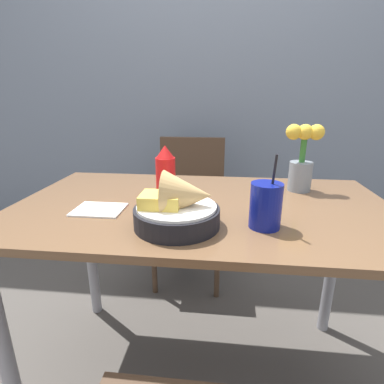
{
  "coord_description": "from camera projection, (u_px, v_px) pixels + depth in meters",
  "views": [
    {
      "loc": [
        0.07,
        -0.97,
        1.11
      ],
      "look_at": [
        -0.03,
        -0.06,
        0.81
      ],
      "focal_mm": 28.0,
      "sensor_mm": 36.0,
      "label": 1
    }
  ],
  "objects": [
    {
      "name": "chair_far_window",
      "position": [
        191.0,
        195.0,
        1.85
      ],
      "size": [
        0.4,
        0.4,
        0.86
      ],
      "color": "#473323",
      "rests_on": "ground_plane"
    },
    {
      "name": "wall_window",
      "position": [
        217.0,
        65.0,
        2.01
      ],
      "size": [
        7.0,
        0.06,
        2.6
      ],
      "color": "slate",
      "rests_on": "ground_plane"
    },
    {
      "name": "ketchup_bottle",
      "position": [
        166.0,
        176.0,
        1.02
      ],
      "size": [
        0.07,
        0.07,
        0.2
      ],
      "color": "red",
      "rests_on": "dining_table"
    },
    {
      "name": "flower_vase",
      "position": [
        302.0,
        158.0,
        1.14
      ],
      "size": [
        0.14,
        0.09,
        0.26
      ],
      "color": "gray",
      "rests_on": "dining_table"
    },
    {
      "name": "dining_table",
      "position": [
        202.0,
        231.0,
        1.06
      ],
      "size": [
        1.29,
        0.74,
        0.75
      ],
      "color": "brown",
      "rests_on": "ground_plane"
    },
    {
      "name": "ground_plane",
      "position": [
        200.0,
        370.0,
        1.26
      ],
      "size": [
        12.0,
        12.0,
        0.0
      ],
      "primitive_type": "plane",
      "color": "#4C4742"
    },
    {
      "name": "drink_cup",
      "position": [
        266.0,
        207.0,
        0.83
      ],
      "size": [
        0.09,
        0.09,
        0.22
      ],
      "color": "navy",
      "rests_on": "dining_table"
    },
    {
      "name": "napkin",
      "position": [
        99.0,
        210.0,
        0.97
      ],
      "size": [
        0.16,
        0.13,
        0.01
      ],
      "color": "white",
      "rests_on": "dining_table"
    },
    {
      "name": "food_basket",
      "position": [
        180.0,
        207.0,
        0.84
      ],
      "size": [
        0.24,
        0.24,
        0.16
      ],
      "color": "black",
      "rests_on": "dining_table"
    }
  ]
}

